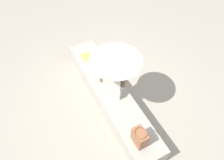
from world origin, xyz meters
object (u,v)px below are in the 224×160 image
object	(u,v)px
person_seated	(113,80)
magazine	(87,57)
tote_bag_canvas	(140,137)
handbag_black	(99,60)
parasol	(116,56)

from	to	relation	value
person_seated	magazine	bearing A→B (deg)	-176.23
magazine	tote_bag_canvas	bearing A→B (deg)	0.04
magazine	person_seated	bearing A→B (deg)	4.27
handbag_black	magazine	world-z (taller)	handbag_black
handbag_black	tote_bag_canvas	bearing A→B (deg)	-5.34
person_seated	parasol	xyz separation A→B (m)	(0.05, 0.02, 0.63)
person_seated	handbag_black	size ratio (longest dim) A/B	3.00
person_seated	parasol	distance (m)	0.64
person_seated	tote_bag_canvas	bearing A→B (deg)	-4.78
person_seated	tote_bag_canvas	size ratio (longest dim) A/B	2.62
person_seated	magazine	xyz separation A→B (m)	(-1.10, -0.07, -0.38)
tote_bag_canvas	handbag_black	bearing A→B (deg)	174.66
person_seated	tote_bag_canvas	distance (m)	1.11
tote_bag_canvas	magazine	world-z (taller)	tote_bag_canvas
parasol	handbag_black	bearing A→B (deg)	175.47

